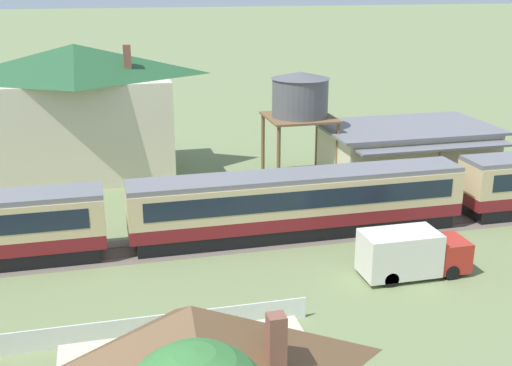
# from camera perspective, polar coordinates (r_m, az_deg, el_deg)

# --- Properties ---
(passenger_train) EXTENTS (108.04, 2.93, 4.02)m
(passenger_train) POSITION_cam_1_polar(r_m,az_deg,el_deg) (39.13, 4.19, -1.59)
(passenger_train) COLOR maroon
(passenger_train) RESTS_ON ground_plane
(railway_track) EXTENTS (141.12, 3.60, 0.04)m
(railway_track) POSITION_cam_1_polar(r_m,az_deg,el_deg) (39.79, 3.43, -4.67)
(railway_track) COLOR #665B51
(railway_track) RESTS_ON ground_plane
(station_building) EXTENTS (13.37, 9.52, 4.14)m
(station_building) POSITION_cam_1_polar(r_m,az_deg,el_deg) (52.00, 13.12, 2.78)
(station_building) COLOR beige
(station_building) RESTS_ON ground_plane
(station_house_dark_green_roof) EXTENTS (14.97, 8.94, 10.38)m
(station_house_dark_green_roof) POSITION_cam_1_polar(r_m,az_deg,el_deg) (52.24, -15.48, 6.33)
(station_house_dark_green_roof) COLOR beige
(station_house_dark_green_roof) RESTS_ON ground_plane
(water_tower) EXTENTS (5.08, 5.08, 8.47)m
(water_tower) POSITION_cam_1_polar(r_m,az_deg,el_deg) (48.92, 3.94, 7.66)
(water_tower) COLOR brown
(water_tower) RESTS_ON ground_plane
(delivery_truck_red) EXTENTS (5.82, 2.24, 2.53)m
(delivery_truck_red) POSITION_cam_1_polar(r_m,az_deg,el_deg) (35.14, 13.59, -6.09)
(delivery_truck_red) COLOR #B2281E
(delivery_truck_red) RESTS_ON ground_plane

